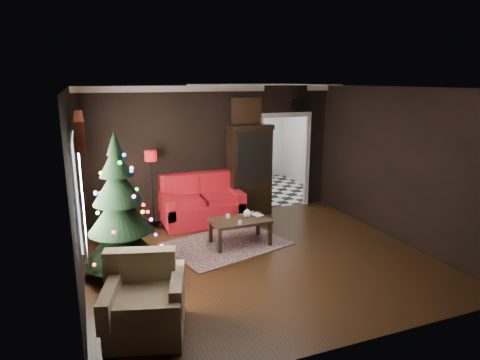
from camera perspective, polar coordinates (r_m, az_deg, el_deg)
name	(u,v)px	position (r m, az deg, el deg)	size (l,w,h in m)	color
floor	(259,258)	(7.03, 2.69, -10.78)	(5.50, 5.50, 0.00)	black
ceiling	(261,88)	(6.41, 2.98, 12.67)	(5.50, 5.50, 0.00)	white
wall_back	(213,152)	(8.88, -3.74, 3.85)	(5.50, 5.50, 0.00)	black
wall_front	(357,228)	(4.51, 15.89, -6.45)	(5.50, 5.50, 0.00)	black
wall_left	(76,194)	(6.04, -21.78, -1.80)	(5.50, 5.50, 0.00)	black
wall_right	(398,165)	(8.07, 20.98, 1.98)	(5.50, 5.50, 0.00)	black
doorway	(284,163)	(9.58, 6.05, 2.39)	(1.10, 0.10, 2.10)	white
left_window	(79,187)	(6.22, -21.45, -0.86)	(0.05, 1.60, 1.40)	white
valance	(79,128)	(6.08, -21.37, 6.70)	(0.12, 2.10, 0.35)	maroon
kitchen_floor	(257,191)	(11.14, 2.41, -1.49)	(3.00, 3.00, 0.00)	silver
kitchen_window	(238,123)	(12.15, -0.26, 7.95)	(0.70, 0.06, 0.70)	white
rug	(226,244)	(7.59, -1.89, -8.82)	(2.05, 1.49, 0.01)	#4C3D47
loveseat	(202,200)	(8.55, -5.29, -2.76)	(1.70, 0.90, 1.00)	maroon
curio_cabinet	(249,172)	(9.00, 1.31, 1.09)	(0.90, 0.45, 1.90)	black
floor_lamp	(152,189)	(8.29, -12.04, -1.18)	(0.25, 0.25, 1.51)	black
christmas_tree	(119,208)	(6.41, -16.37, -3.76)	(1.14, 1.14, 2.18)	black
armchair	(145,297)	(5.07, -12.97, -15.57)	(0.90, 0.90, 0.92)	tan
coffee_table	(240,231)	(7.51, -0.02, -7.13)	(1.03, 0.62, 0.46)	black
teapot	(247,213)	(7.50, 1.01, -4.66)	(0.16, 0.16, 0.15)	white
cup_a	(228,216)	(7.50, -1.71, -5.02)	(0.08, 0.08, 0.06)	white
cup_b	(240,222)	(7.17, 0.00, -5.90)	(0.08, 0.08, 0.06)	silver
book	(254,211)	(7.56, 1.94, -4.27)	(0.15, 0.02, 0.21)	gray
wall_clock	(296,104)	(9.48, 7.76, 10.34)	(0.32, 0.32, 0.06)	white
painting	(246,112)	(8.98, 0.90, 9.45)	(0.62, 0.05, 0.52)	#BD7A4E
kitchen_counter	(241,166)	(12.11, 0.17, 1.95)	(1.80, 0.60, 0.90)	white
kitchen_table	(251,181)	(10.66, 1.59, -0.09)	(0.70, 0.70, 0.75)	brown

